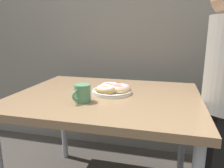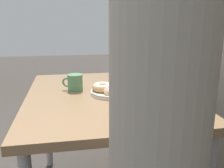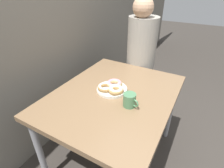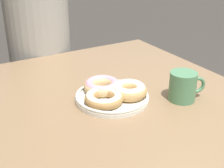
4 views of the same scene
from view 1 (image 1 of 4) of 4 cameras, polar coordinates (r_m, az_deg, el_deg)
The scene contains 4 objects.
wall_back at distance 2.01m, azimuth 4.36°, elevation 18.71°, with size 8.00×0.05×2.60m.
dining_table at distance 1.37m, azimuth -1.47°, elevation -5.75°, with size 1.13×0.89×0.74m.
donut_plate at distance 1.37m, azimuth -0.01°, elevation -1.31°, with size 0.26×0.26×0.06m.
coffee_mug at distance 1.21m, azimuth -7.79°, elevation -2.37°, with size 0.09×0.12×0.10m.
Camera 1 is at (0.35, -0.85, 1.12)m, focal length 35.00 mm.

